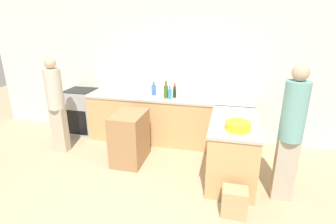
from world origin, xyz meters
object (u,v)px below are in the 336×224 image
mixing_bowl (238,126)px  water_bottle_blue (154,90)px  dish_soap_bottle (170,94)px  paper_bag (234,202)px  range_oven (82,111)px  olive_oil_bottle (166,91)px  person_by_range (56,101)px  hot_sauce_bottle (175,90)px  island_table (130,138)px  wine_bottle_dark (175,93)px  person_at_peninsula (291,130)px

mixing_bowl → water_bottle_blue: water_bottle_blue is taller
dish_soap_bottle → paper_bag: 2.28m
range_oven → water_bottle_blue: water_bottle_blue is taller
paper_bag → olive_oil_bottle: bearing=126.3°
range_oven → olive_oil_bottle: bearing=-3.5°
person_by_range → paper_bag: (3.11, -1.01, -0.77)m
hot_sauce_bottle → paper_bag: hot_sauce_bottle is taller
mixing_bowl → dish_soap_bottle: dish_soap_bottle is taller
range_oven → island_table: size_ratio=1.09×
wine_bottle_dark → person_by_range: 2.13m
island_table → paper_bag: island_table is taller
island_table → water_bottle_blue: bearing=81.6°
person_by_range → olive_oil_bottle: bearing=23.1°
hot_sauce_bottle → mixing_bowl: bearing=-51.4°
island_table → person_at_peninsula: 2.47m
water_bottle_blue → olive_oil_bottle: (0.28, -0.15, 0.02)m
olive_oil_bottle → dish_soap_bottle: olive_oil_bottle is taller
island_table → hot_sauce_bottle: hot_sauce_bottle is taller
range_oven → mixing_bowl: mixing_bowl is taller
mixing_bowl → person_by_range: size_ratio=0.19×
island_table → water_bottle_blue: water_bottle_blue is taller
wine_bottle_dark → person_at_peninsula: 2.24m
person_at_peninsula → paper_bag: bearing=-141.8°
water_bottle_blue → dish_soap_bottle: 0.42m
hot_sauce_bottle → olive_oil_bottle: 0.26m
dish_soap_bottle → island_table: bearing=-123.6°
water_bottle_blue → island_table: bearing=-98.4°
water_bottle_blue → paper_bag: size_ratio=0.71×
wine_bottle_dark → water_bottle_blue: 0.44m
hot_sauce_bottle → olive_oil_bottle: bearing=-117.8°
hot_sauce_bottle → olive_oil_bottle: olive_oil_bottle is taller
water_bottle_blue → person_at_peninsula: size_ratio=0.14×
person_by_range → person_at_peninsula: 3.77m
water_bottle_blue → dish_soap_bottle: water_bottle_blue is taller
wine_bottle_dark → person_by_range: (-1.95, -0.84, -0.05)m
wine_bottle_dark → mixing_bowl: bearing=-49.1°
water_bottle_blue → dish_soap_bottle: (0.37, -0.20, -0.00)m
wine_bottle_dark → hot_sauce_bottle: (-0.03, 0.15, 0.01)m
dish_soap_bottle → person_at_peninsula: (1.85, -1.24, -0.02)m
olive_oil_bottle → paper_bag: (1.31, -1.78, -0.87)m
mixing_bowl → olive_oil_bottle: 1.79m
person_by_range → person_at_peninsula: person_at_peninsula is taller
water_bottle_blue → person_by_range: (-1.52, -0.92, -0.07)m
dish_soap_bottle → range_oven: bearing=175.2°
water_bottle_blue → person_at_peninsula: (2.21, -1.44, -0.02)m
water_bottle_blue → person_by_range: bearing=-148.8°
wine_bottle_dark → paper_bag: size_ratio=0.56×
dish_soap_bottle → paper_bag: dish_soap_bottle is taller
mixing_bowl → wine_bottle_dark: bearing=130.9°
olive_oil_bottle → paper_bag: size_ratio=0.88×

